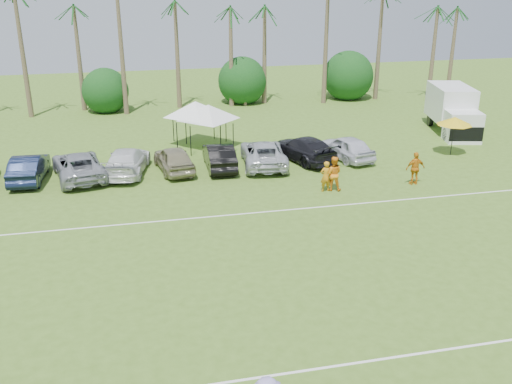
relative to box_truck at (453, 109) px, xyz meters
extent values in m
cube|color=white|center=(-19.02, -23.66, -1.76)|extent=(80.00, 0.10, 0.01)
cube|color=white|center=(-19.02, -11.66, -1.76)|extent=(80.00, 0.10, 0.01)
cone|color=brown|center=(-31.02, 12.34, 3.23)|extent=(0.44, 0.44, 10.00)
cone|color=brown|center=(-27.02, 12.34, 3.73)|extent=(0.44, 0.44, 11.00)
cone|color=brown|center=(-23.02, 12.34, 2.23)|extent=(0.44, 0.44, 8.00)
cone|color=brown|center=(-19.02, 12.34, 2.73)|extent=(0.44, 0.44, 9.00)
cone|color=brown|center=(-15.02, 12.34, 3.23)|extent=(0.44, 0.44, 10.00)
cone|color=brown|center=(-11.02, 12.34, 3.73)|extent=(0.44, 0.44, 11.00)
cone|color=brown|center=(-6.02, 12.34, 2.23)|extent=(0.44, 0.44, 8.00)
cone|color=brown|center=(-1.02, 12.34, 2.73)|extent=(0.44, 0.44, 9.00)
cone|color=brown|center=(3.98, 12.34, 3.23)|extent=(0.44, 0.44, 10.00)
cone|color=brown|center=(7.98, 12.34, 3.73)|extent=(0.44, 0.44, 11.00)
cylinder|color=brown|center=(-25.02, 13.34, -1.07)|extent=(0.30, 0.30, 1.40)
sphere|color=#103C15|center=(-25.02, 13.34, 0.03)|extent=(4.00, 4.00, 4.00)
cylinder|color=brown|center=(-13.02, 13.34, -1.07)|extent=(0.30, 0.30, 1.40)
sphere|color=#103C15|center=(-13.02, 13.34, 0.03)|extent=(4.00, 4.00, 4.00)
cylinder|color=brown|center=(-3.02, 13.34, -1.07)|extent=(0.30, 0.30, 1.40)
sphere|color=#103C15|center=(-3.02, 13.34, 0.03)|extent=(4.00, 4.00, 4.00)
imported|color=orange|center=(-13.13, -9.57, -0.92)|extent=(0.66, 0.47, 1.70)
imported|color=orange|center=(-12.67, -9.49, -0.82)|extent=(1.12, 1.00, 1.90)
imported|color=orange|center=(-7.91, -9.61, -0.84)|extent=(1.10, 0.47, 1.86)
cube|color=white|center=(0.19, 0.78, 0.29)|extent=(3.51, 5.07, 2.51)
cube|color=white|center=(-0.56, -2.34, -0.72)|extent=(2.66, 2.29, 2.11)
cube|color=black|center=(-0.73, -3.07, -1.02)|extent=(2.31, 0.83, 1.00)
cube|color=#E5590C|center=(1.41, 0.49, -0.17)|extent=(0.39, 1.57, 0.90)
cylinder|color=black|center=(-1.49, -1.91, -1.32)|extent=(0.50, 0.95, 0.90)
cylinder|color=black|center=(0.46, -2.37, -1.32)|extent=(0.50, 0.95, 0.90)
cylinder|color=black|center=(-0.51, 2.19, -1.32)|extent=(0.50, 0.95, 0.90)
cylinder|color=black|center=(1.44, 1.72, -1.32)|extent=(0.50, 0.95, 0.90)
cylinder|color=black|center=(-19.47, -1.54, -0.77)|extent=(0.06, 0.06, 1.99)
cylinder|color=black|center=(-16.69, -1.54, -0.77)|extent=(0.06, 0.06, 1.99)
cylinder|color=black|center=(-19.47, 1.24, -0.77)|extent=(0.06, 0.06, 1.99)
cylinder|color=black|center=(-16.69, 1.24, -0.77)|extent=(0.06, 0.06, 1.99)
pyramid|color=white|center=(-18.08, -0.15, 1.22)|extent=(4.30, 4.30, 0.99)
cylinder|color=black|center=(-20.26, -0.72, -0.75)|extent=(0.06, 0.06, 2.05)
cylinder|color=black|center=(-17.39, -0.72, -0.75)|extent=(0.06, 0.06, 2.05)
cylinder|color=black|center=(-20.26, 2.15, -0.75)|extent=(0.06, 0.06, 2.05)
cylinder|color=black|center=(-17.39, 2.15, -0.75)|extent=(0.06, 0.06, 2.05)
pyramid|color=white|center=(-18.82, 0.71, 1.30)|extent=(4.42, 4.42, 1.02)
cylinder|color=black|center=(-2.95, -5.02, -0.64)|extent=(0.05, 0.05, 2.25)
cone|color=yellow|center=(-2.95, -5.02, 0.48)|extent=(2.25, 2.25, 0.51)
imported|color=#111A34|center=(-28.97, -4.23, -1.01)|extent=(1.83, 4.67, 1.52)
imported|color=#94979E|center=(-26.25, -4.41, -1.01)|extent=(3.59, 5.85, 1.52)
imported|color=white|center=(-23.53, -4.16, -1.01)|extent=(3.13, 5.54, 1.52)
imported|color=gray|center=(-20.80, -4.39, -1.01)|extent=(2.43, 4.66, 1.52)
imported|color=black|center=(-18.08, -4.40, -1.01)|extent=(1.71, 4.63, 1.52)
imported|color=#B8BBC0|center=(-15.36, -4.45, -1.01)|extent=(3.14, 5.71, 1.52)
imported|color=black|center=(-12.63, -4.05, -1.01)|extent=(3.57, 5.62, 1.52)
imported|color=silver|center=(-9.91, -4.37, -1.01)|extent=(2.71, 4.73, 1.52)
camera|label=1|loc=(-23.12, -36.90, 9.28)|focal=40.00mm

